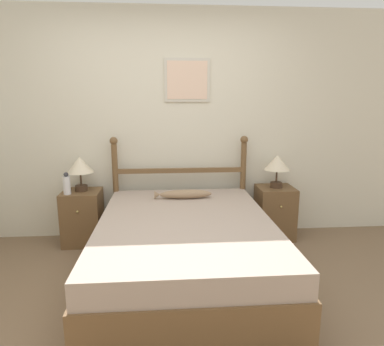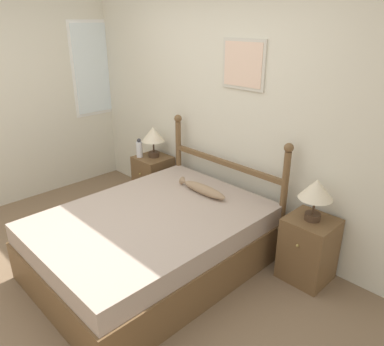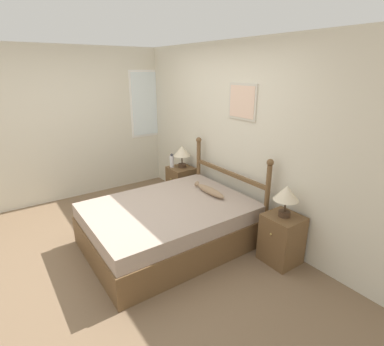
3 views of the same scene
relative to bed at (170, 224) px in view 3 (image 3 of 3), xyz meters
name	(u,v)px [view 3 (image 3 of 3)]	position (x,y,z in m)	size (l,w,h in m)	color
ground_plane	(122,251)	(-0.20, -0.59, -0.28)	(16.00, 16.00, 0.00)	#7A6047
wall_back	(229,135)	(-0.19, 1.14, 1.00)	(6.40, 0.08, 2.55)	beige
wall_left	(68,125)	(-2.32, -0.56, 1.00)	(0.08, 6.40, 2.55)	beige
bed	(170,224)	(0.00, 0.00, 0.00)	(1.51, 2.05, 0.56)	brown
headboard	(228,181)	(0.00, 0.99, 0.38)	(1.53, 0.09, 1.17)	brown
nightstand_left	(181,184)	(-1.08, 0.88, 0.02)	(0.40, 0.41, 0.59)	brown
nightstand_right	(282,239)	(1.08, 0.88, 0.02)	(0.40, 0.41, 0.59)	brown
table_lamp_left	(182,152)	(-1.08, 0.91, 0.59)	(0.28, 0.28, 0.37)	#422D1E
table_lamp_right	(286,195)	(1.08, 0.88, 0.59)	(0.28, 0.28, 0.37)	#422D1E
bottle	(172,161)	(-1.20, 0.77, 0.42)	(0.08, 0.08, 0.24)	white
fish_pillow	(210,191)	(0.02, 0.64, 0.33)	(0.59, 0.12, 0.09)	#997A5B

